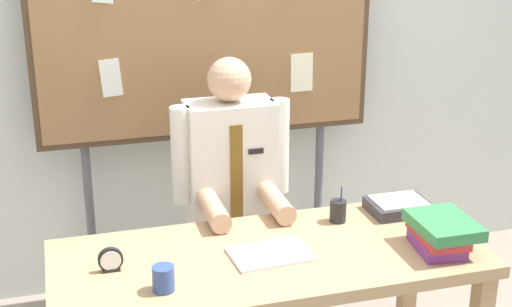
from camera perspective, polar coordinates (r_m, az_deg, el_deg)
back_wall at (r=3.83m, az=-4.56°, el=9.06°), size 6.40×0.08×2.70m
desk at (r=2.89m, az=1.02°, el=-9.46°), size 1.69×0.71×0.73m
person at (r=3.41m, az=-1.94°, el=-4.72°), size 0.55×0.56×1.38m
bulletin_board at (r=3.62m, az=-3.93°, el=9.78°), size 1.71×0.09×2.03m
book_stack at (r=2.94m, az=14.31°, el=-6.08°), size 0.23×0.29×0.13m
open_notebook at (r=2.83m, az=1.19°, el=-7.91°), size 0.32×0.23×0.01m
desk_clock at (r=2.76m, az=-11.38°, el=-8.28°), size 0.09×0.04×0.09m
coffee_mug at (r=2.60m, az=-7.30°, el=-9.74°), size 0.08×0.08×0.09m
pen_holder at (r=3.11m, az=6.48°, el=-4.51°), size 0.07×0.07×0.16m
paper_tray at (r=3.25m, az=11.17°, el=-4.08°), size 0.26×0.20×0.06m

